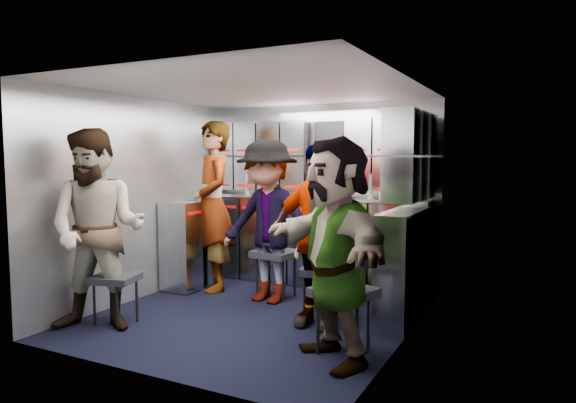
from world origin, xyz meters
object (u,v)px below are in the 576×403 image
at_px(attendant_arc_c, 332,231).
at_px(attendant_arc_d, 318,235).
at_px(jump_seat_mid_left, 276,256).
at_px(attendant_arc_e, 335,250).
at_px(attendant_arc_a, 98,230).
at_px(jump_seat_near_left, 115,281).
at_px(jump_seat_near_right, 344,295).
at_px(jump_seat_center, 338,262).
at_px(jump_seat_mid_right, 325,273).
at_px(attendant_arc_b, 267,221).
at_px(attendant_standing, 213,206).

bearing_deg(attendant_arc_c, attendant_arc_d, -90.85).
xyz_separation_m(jump_seat_mid_left, attendant_arc_e, (1.18, -1.30, 0.38)).
bearing_deg(attendant_arc_a, jump_seat_near_left, 65.68).
xyz_separation_m(jump_seat_near_right, attendant_arc_c, (-0.56, 1.15, 0.31)).
bearing_deg(jump_seat_mid_left, attendant_arc_e, -47.75).
xyz_separation_m(jump_seat_center, jump_seat_mid_right, (0.13, -0.66, 0.04)).
bearing_deg(jump_seat_near_left, jump_seat_near_right, 7.94).
bearing_deg(jump_seat_near_right, jump_seat_center, 112.78).
bearing_deg(attendant_arc_c, jump_seat_mid_left, 170.19).
bearing_deg(jump_seat_near_right, jump_seat_near_left, -172.06).
bearing_deg(jump_seat_mid_left, attendant_arc_b, -90.00).
bearing_deg(attendant_arc_b, attendant_arc_d, -24.68).
height_order(jump_seat_near_left, attendant_arc_e, attendant_arc_e).
relative_size(jump_seat_center, attendant_arc_e, 0.29).
xyz_separation_m(jump_seat_mid_right, attendant_arc_c, (-0.13, 0.48, 0.31)).
height_order(jump_seat_center, jump_seat_near_right, jump_seat_near_right).
bearing_deg(jump_seat_near_right, attendant_arc_e, -90.00).
bearing_deg(jump_seat_mid_left, jump_seat_near_left, -121.56).
bearing_deg(jump_seat_mid_left, attendant_arc_c, 2.26).
height_order(jump_seat_mid_left, attendant_arc_d, attendant_arc_d).
distance_m(jump_seat_mid_right, attendant_arc_b, 0.90).
relative_size(jump_seat_near_left, jump_seat_center, 0.97).
height_order(jump_seat_near_left, jump_seat_center, jump_seat_center).
distance_m(jump_seat_center, attendant_arc_d, 0.95).
height_order(attendant_arc_d, attendant_arc_e, attendant_arc_e).
bearing_deg(jump_seat_mid_right, attendant_arc_b, 159.82).
relative_size(attendant_arc_a, attendant_arc_b, 1.04).
relative_size(jump_seat_mid_right, attendant_arc_b, 0.30).
height_order(jump_seat_mid_left, attendant_arc_b, attendant_arc_b).
height_order(jump_seat_near_left, jump_seat_mid_right, jump_seat_mid_right).
bearing_deg(attendant_arc_b, jump_seat_center, 38.07).
relative_size(jump_seat_near_left, attendant_arc_e, 0.28).
distance_m(jump_seat_near_right, attendant_arc_e, 0.42).
xyz_separation_m(attendant_standing, attendant_arc_e, (1.96, -1.28, -0.12)).
height_order(jump_seat_near_left, attendant_arc_a, attendant_arc_a).
relative_size(jump_seat_near_left, attendant_arc_b, 0.27).
xyz_separation_m(attendant_arc_a, attendant_arc_c, (1.49, 1.61, -0.12)).
relative_size(jump_seat_center, attendant_arc_b, 0.28).
bearing_deg(attendant_arc_a, attendant_arc_d, 6.03).
bearing_deg(attendant_arc_a, attendant_arc_e, -16.38).
relative_size(attendant_standing, attendant_arc_e, 1.15).
xyz_separation_m(jump_seat_near_left, jump_seat_mid_left, (0.87, 1.41, 0.05)).
bearing_deg(jump_seat_near_right, attendant_arc_d, 131.32).
height_order(jump_seat_center, attendant_arc_a, attendant_arc_a).
height_order(attendant_arc_b, attendant_arc_d, attendant_arc_b).
relative_size(jump_seat_mid_left, attendant_arc_a, 0.29).
bearing_deg(attendant_arc_c, attendant_standing, 169.95).
xyz_separation_m(jump_seat_center, attendant_standing, (-1.40, -0.23, 0.55)).
bearing_deg(attendant_arc_d, jump_seat_near_left, -150.92).
xyz_separation_m(jump_seat_near_left, jump_seat_near_right, (2.05, 0.29, 0.05)).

